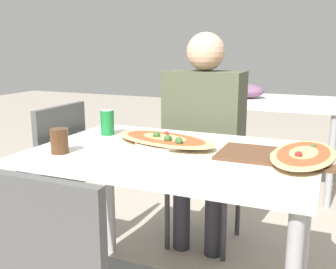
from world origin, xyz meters
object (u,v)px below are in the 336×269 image
object	(u,v)px
dining_table	(175,169)
drink_glass	(59,141)
pizza_second	(304,155)
chair_side_left	(46,175)
soda_can	(107,122)
chair_far_seated	(208,159)
person_seated	(204,125)
pizza_main	(165,140)

from	to	relation	value
dining_table	drink_glass	bearing A→B (deg)	-151.84
dining_table	pizza_second	distance (m)	0.52
dining_table	chair_side_left	bearing A→B (deg)	173.29
soda_can	chair_far_seated	bearing A→B (deg)	57.63
person_seated	drink_glass	world-z (taller)	person_seated
dining_table	pizza_second	xyz separation A→B (m)	(0.51, 0.05, 0.10)
dining_table	chair_side_left	size ratio (longest dim) A/B	1.32
person_seated	drink_glass	distance (m)	0.90
person_seated	pizza_main	distance (m)	0.52
drink_glass	pizza_second	xyz separation A→B (m)	(0.93, 0.28, -0.03)
chair_far_seated	chair_side_left	distance (m)	0.94
chair_far_seated	pizza_main	xyz separation A→B (m)	(-0.01, -0.63, 0.26)
dining_table	chair_side_left	xyz separation A→B (m)	(-0.77, 0.09, -0.16)
person_seated	dining_table	bearing A→B (deg)	96.27
drink_glass	chair_side_left	bearing A→B (deg)	138.48
drink_glass	pizza_second	distance (m)	0.97
chair_far_seated	dining_table	bearing A→B (deg)	95.30
dining_table	pizza_main	world-z (taller)	pizza_main
drink_glass	soda_can	bearing A→B (deg)	90.34
chair_far_seated	chair_side_left	bearing A→B (deg)	41.20
chair_side_left	pizza_second	size ratio (longest dim) A/B	1.78
pizza_main	drink_glass	world-z (taller)	drink_glass
person_seated	soda_can	world-z (taller)	person_seated
chair_far_seated	drink_glass	xyz separation A→B (m)	(-0.35, -0.94, 0.29)
chair_side_left	drink_glass	distance (m)	0.56
pizza_second	chair_far_seated	bearing A→B (deg)	131.29
dining_table	soda_can	size ratio (longest dim) A/B	9.34
dining_table	chair_far_seated	xyz separation A→B (m)	(-0.07, 0.71, -0.16)
chair_far_seated	chair_side_left	xyz separation A→B (m)	(-0.71, -0.62, 0.00)
chair_far_seated	pizza_main	distance (m)	0.68
dining_table	drink_glass	xyz separation A→B (m)	(-0.42, -0.22, 0.13)
person_seated	drink_glass	bearing A→B (deg)	66.86
chair_far_seated	chair_side_left	size ratio (longest dim) A/B	1.00
chair_side_left	chair_far_seated	bearing A→B (deg)	-48.80
pizza_second	chair_side_left	bearing A→B (deg)	178.31
pizza_main	chair_far_seated	bearing A→B (deg)	88.66
chair_side_left	drink_glass	xyz separation A→B (m)	(0.36, -0.32, 0.29)
chair_side_left	soda_can	bearing A→B (deg)	-80.31
pizza_main	drink_glass	size ratio (longest dim) A/B	5.46
person_seated	pizza_second	xyz separation A→B (m)	(0.58, -0.55, 0.03)
person_seated	chair_side_left	bearing A→B (deg)	35.74
dining_table	chair_side_left	distance (m)	0.80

